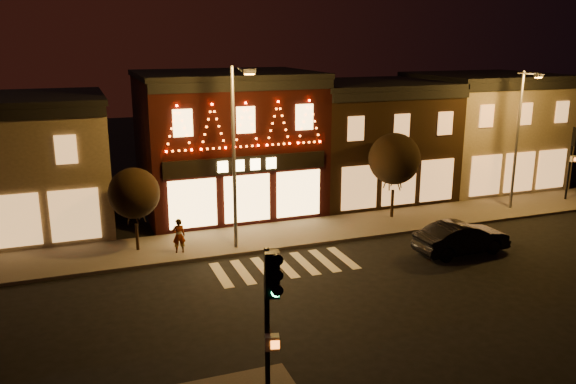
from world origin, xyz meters
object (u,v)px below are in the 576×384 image
dark_sedan (462,238)px  streetlamp_mid (236,145)px  traffic_signal_near (271,307)px  pedestrian (179,236)px

dark_sedan → streetlamp_mid: bearing=66.0°
traffic_signal_near → dark_sedan: bearing=51.4°
dark_sedan → pedestrian: pedestrian is taller
streetlamp_mid → pedestrian: (-2.81, 0.48, -4.32)m
traffic_signal_near → dark_sedan: (13.07, 9.70, -2.98)m
traffic_signal_near → streetlamp_mid: size_ratio=0.58×
streetlamp_mid → dark_sedan: streetlamp_mid is taller
streetlamp_mid → pedestrian: size_ratio=5.18×
dark_sedan → pedestrian: size_ratio=2.78×
streetlamp_mid → dark_sedan: size_ratio=1.86×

